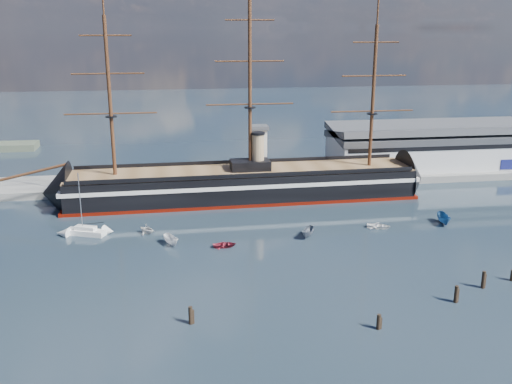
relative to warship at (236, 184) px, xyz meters
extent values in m
plane|color=#162631|center=(5.06, -20.00, -4.04)|extent=(600.00, 600.00, 0.00)
cube|color=slate|center=(15.06, 16.00, -4.04)|extent=(180.00, 18.00, 2.00)
cube|color=#B7BABC|center=(63.06, 20.00, 2.96)|extent=(62.00, 20.00, 10.00)
cube|color=#3F4247|center=(63.06, 20.00, 8.56)|extent=(63.00, 21.00, 2.00)
cube|color=silver|center=(8.06, 13.00, 4.96)|extent=(4.00, 4.00, 14.00)
cube|color=#3F4247|center=(8.06, 13.00, 12.46)|extent=(5.00, 5.00, 1.00)
cube|color=black|center=(1.73, 0.00, -0.04)|extent=(88.26, 17.47, 7.00)
cube|color=silver|center=(1.73, 0.00, 1.16)|extent=(90.26, 17.74, 1.00)
cube|color=#550B02|center=(1.73, 0.00, -3.69)|extent=(90.26, 17.70, 0.90)
cone|color=black|center=(-44.77, 0.00, -0.34)|extent=(14.26, 15.91, 15.68)
cone|color=black|center=(48.23, 0.00, -0.34)|extent=(11.26, 15.86, 15.68)
cube|color=brown|center=(1.73, 0.00, 3.56)|extent=(88.23, 16.19, 0.40)
cube|color=black|center=(3.73, 0.00, 4.96)|extent=(10.10, 6.17, 2.50)
cylinder|color=tan|center=(5.73, 0.00, 8.46)|extent=(3.20, 3.20, 9.00)
cylinder|color=#381E0F|center=(-50.27, 0.00, 4.96)|extent=(17.76, 1.00, 4.43)
cylinder|color=#381E0F|center=(-30.27, 0.00, 22.76)|extent=(0.90, 0.90, 38.00)
cylinder|color=#381E0F|center=(3.73, 0.00, 24.76)|extent=(0.90, 0.90, 42.00)
cylinder|color=#381E0F|center=(35.73, 0.00, 21.76)|extent=(0.90, 0.90, 36.00)
cube|color=white|center=(-35.19, -21.49, -3.46)|extent=(8.92, 5.59, 1.15)
cube|color=white|center=(-35.19, -21.49, -2.55)|extent=(4.94, 3.43, 0.92)
cylinder|color=#B2B2B7|center=(-35.77, -21.49, 3.42)|extent=(0.18, 0.18, 12.62)
imported|color=white|center=(-17.04, -30.44, -4.04)|extent=(6.63, 4.61, 2.50)
imported|color=maroon|center=(-6.30, -33.17, -4.04)|extent=(1.37, 3.06, 1.39)
imported|color=slate|center=(11.84, -30.15, -4.04)|extent=(6.43, 5.02, 2.45)
imported|color=silver|center=(-22.19, -22.71, -4.04)|extent=(6.41, 6.57, 2.35)
imported|color=white|center=(28.72, -27.05, -4.04)|extent=(2.52, 3.46, 1.50)
imported|color=#265485|center=(44.36, -26.65, -4.04)|extent=(7.60, 3.91, 2.90)
cylinder|color=black|center=(-14.48, -63.62, -4.04)|extent=(0.64, 0.64, 3.55)
cylinder|color=black|center=(12.92, -69.41, -4.04)|extent=(0.64, 0.64, 3.09)
cylinder|color=black|center=(28.36, -63.14, -4.04)|extent=(0.64, 0.64, 3.63)
cylinder|color=black|center=(42.18, -56.91, -4.04)|extent=(0.64, 0.64, 2.73)
cylinder|color=black|center=(35.53, -58.87, -4.04)|extent=(0.64, 0.64, 3.82)
camera|label=1|loc=(-16.46, -141.22, 38.89)|focal=40.00mm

